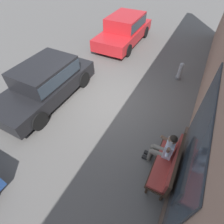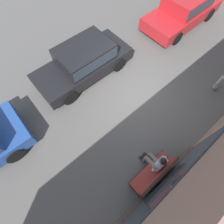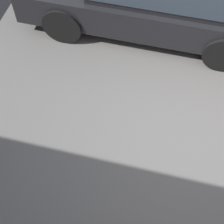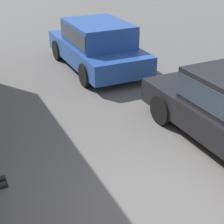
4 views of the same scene
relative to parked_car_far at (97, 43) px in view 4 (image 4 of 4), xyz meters
name	(u,v)px [view 4 (image 4 of 4)]	position (x,y,z in m)	size (l,w,h in m)	color
ground_plane	(166,203)	(-6.22, 1.59, -0.81)	(60.00, 60.00, 0.00)	#565451
parked_car_far	(97,43)	(0.00, 0.00, 0.00)	(4.25, 2.02, 1.48)	#23478E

